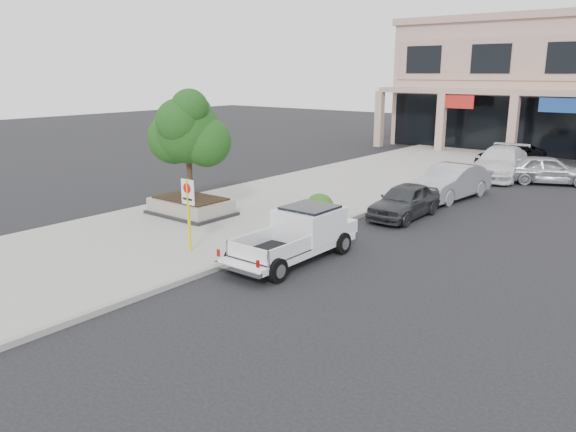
% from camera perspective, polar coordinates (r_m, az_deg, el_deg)
% --- Properties ---
extents(ground, '(120.00, 120.00, 0.00)m').
position_cam_1_polar(ground, '(15.84, -2.27, -6.33)').
color(ground, black).
rests_on(ground, ground).
extents(sidewalk, '(8.00, 52.00, 0.15)m').
position_cam_1_polar(sidewalk, '(23.61, -2.78, 0.86)').
color(sidewalk, gray).
rests_on(sidewalk, ground).
extents(curb, '(0.20, 52.00, 0.15)m').
position_cam_1_polar(curb, '(21.27, 5.21, -0.71)').
color(curb, gray).
rests_on(curb, ground).
extents(planter, '(3.20, 2.20, 0.68)m').
position_cam_1_polar(planter, '(22.45, -9.82, 1.00)').
color(planter, black).
rests_on(planter, sidewalk).
extents(planter_tree, '(2.90, 2.55, 4.00)m').
position_cam_1_polar(planter_tree, '(21.96, -9.62, 8.49)').
color(planter_tree, black).
rests_on(planter_tree, planter).
extents(no_parking_sign, '(0.55, 0.09, 2.30)m').
position_cam_1_polar(no_parking_sign, '(17.53, -10.09, 1.09)').
color(no_parking_sign, yellow).
rests_on(no_parking_sign, sidewalk).
extents(hedge, '(1.10, 0.99, 0.93)m').
position_cam_1_polar(hedge, '(21.63, 3.25, 1.06)').
color(hedge, '#224B15').
rests_on(hedge, sidewalk).
extents(pickup_truck, '(1.86, 4.98, 1.57)m').
position_cam_1_polar(pickup_truck, '(16.97, 0.38, -2.10)').
color(pickup_truck, white).
rests_on(pickup_truck, ground).
extents(curb_car_a, '(1.67, 4.00, 1.35)m').
position_cam_1_polar(curb_car_a, '(22.59, 11.75, 1.51)').
color(curb_car_a, '#2D2F32').
rests_on(curb_car_a, ground).
extents(curb_car_b, '(2.18, 4.91, 1.57)m').
position_cam_1_polar(curb_car_b, '(26.42, 16.16, 3.34)').
color(curb_car_b, '#A0A3A8').
rests_on(curb_car_b, ground).
extents(curb_car_c, '(2.92, 5.93, 1.66)m').
position_cam_1_polar(curb_car_c, '(32.63, 20.76, 5.09)').
color(curb_car_c, silver).
rests_on(curb_car_c, ground).
extents(curb_car_d, '(3.10, 5.59, 1.48)m').
position_cam_1_polar(curb_car_d, '(35.98, 21.63, 5.65)').
color(curb_car_d, black).
rests_on(curb_car_d, ground).
extents(lot_car_a, '(4.66, 3.33, 1.47)m').
position_cam_1_polar(lot_car_a, '(31.84, 24.90, 4.30)').
color(lot_car_a, '#ADB1B6').
rests_on(lot_car_a, ground).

